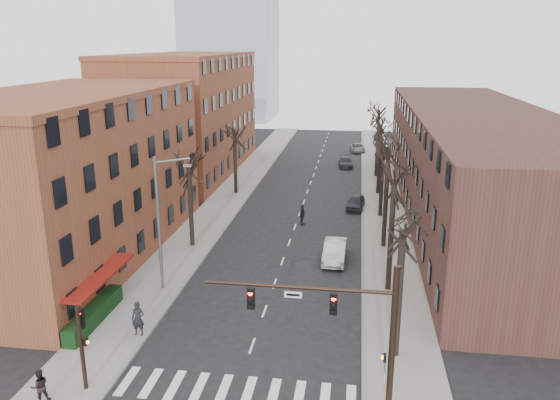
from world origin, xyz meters
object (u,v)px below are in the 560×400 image
at_px(parked_car_near, 356,202).
at_px(pedestrian_a, 138,319).
at_px(parked_car_mid, 346,162).
at_px(silver_sedan, 335,251).

bearing_deg(parked_car_near, pedestrian_a, -108.50).
distance_m(parked_car_mid, pedestrian_a, 46.30).
distance_m(parked_car_near, pedestrian_a, 28.81).
relative_size(parked_car_near, pedestrian_a, 2.02).
relative_size(parked_car_near, parked_car_mid, 0.92).
distance_m(silver_sedan, parked_car_near, 13.70).
bearing_deg(parked_car_near, silver_sedan, -90.54).
xyz_separation_m(silver_sedan, parked_car_mid, (-0.07, 32.46, -0.13)).
relative_size(silver_sedan, parked_car_near, 1.16).
bearing_deg(pedestrian_a, silver_sedan, 48.24).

